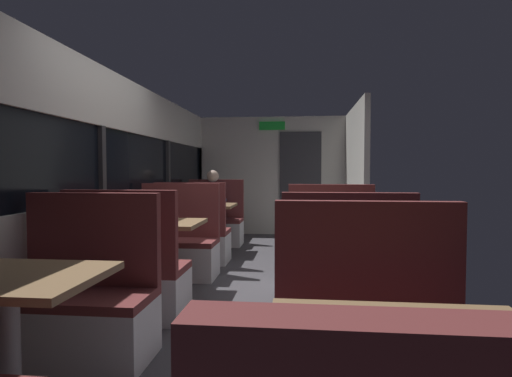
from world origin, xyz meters
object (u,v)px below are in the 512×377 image
at_px(seated_passenger, 213,213).
at_px(coffee_cup_primary, 435,336).
at_px(dining_table_mid_window, 156,231).
at_px(bench_far_window_facing_end, 193,239).
at_px(bench_mid_window_facing_entry, 177,249).
at_px(dining_table_front_aisle, 410,369).
at_px(bench_rear_aisle_facing_entry, 332,256).
at_px(dining_table_near_window, 8,294).
at_px(bench_far_window_facing_entry, 214,225).
at_px(bench_near_window_facing_entry, 82,309).
at_px(bench_rear_aisle_facing_end, 346,293).
at_px(dining_table_far_window, 205,211).
at_px(bench_front_aisle_facing_entry, 371,364).
at_px(dining_table_rear_aisle, 338,238).
at_px(bench_mid_window_facing_end, 129,280).

relative_size(seated_passenger, coffee_cup_primary, 14.00).
relative_size(dining_table_mid_window, bench_far_window_facing_end, 0.82).
height_order(bench_mid_window_facing_entry, bench_far_window_facing_end, same).
relative_size(dining_table_front_aisle, bench_rear_aisle_facing_entry, 0.82).
relative_size(dining_table_near_window, bench_far_window_facing_entry, 0.82).
bearing_deg(bench_near_window_facing_entry, dining_table_front_aisle, -35.98).
bearing_deg(seated_passenger, coffee_cup_primary, -72.03).
distance_m(dining_table_mid_window, bench_far_window_facing_entry, 2.88).
bearing_deg(bench_rear_aisle_facing_end, dining_table_far_window, 120.34).
distance_m(bench_near_window_facing_entry, dining_table_far_window, 3.63).
bearing_deg(dining_table_front_aisle, seated_passenger, 107.89).
bearing_deg(bench_far_window_facing_entry, bench_front_aisle_facing_entry, -70.00).
distance_m(bench_far_window_facing_entry, bench_rear_aisle_facing_end, 4.16).
bearing_deg(coffee_cup_primary, bench_far_window_facing_end, 112.98).
height_order(bench_near_window_facing_entry, dining_table_front_aisle, bench_near_window_facing_entry).
bearing_deg(coffee_cup_primary, dining_table_near_window, 159.10).
distance_m(dining_table_mid_window, bench_front_aisle_facing_entry, 2.75).
distance_m(bench_far_window_facing_entry, dining_table_rear_aisle, 3.56).
bearing_deg(bench_near_window_facing_entry, seated_passenger, 90.00).
xyz_separation_m(bench_front_aisle_facing_entry, bench_rear_aisle_facing_end, (0.00, 1.16, 0.00)).
bearing_deg(bench_front_aisle_facing_entry, coffee_cup_primary, -87.10).
xyz_separation_m(bench_far_window_facing_end, dining_table_front_aisle, (1.79, -4.22, 0.31)).
bearing_deg(dining_table_near_window, bench_far_window_facing_end, 90.00).
distance_m(dining_table_near_window, bench_far_window_facing_end, 3.63).
bearing_deg(seated_passenger, bench_rear_aisle_facing_end, -64.09).
bearing_deg(dining_table_rear_aisle, bench_rear_aisle_facing_end, -90.00).
relative_size(dining_table_rear_aisle, bench_rear_aisle_facing_end, 0.82).
xyz_separation_m(bench_rear_aisle_facing_end, seated_passenger, (-1.79, 3.69, 0.21)).
distance_m(bench_far_window_facing_end, bench_rear_aisle_facing_end, 2.96).
bearing_deg(coffee_cup_primary, seated_passenger, 107.97).
bearing_deg(coffee_cup_primary, dining_table_rear_aisle, 90.87).
bearing_deg(bench_far_window_facing_end, bench_front_aisle_facing_entry, -63.04).
distance_m(bench_mid_window_facing_entry, seated_passenger, 2.10).
bearing_deg(bench_rear_aisle_facing_entry, dining_table_far_window, 137.17).
relative_size(bench_far_window_facing_entry, coffee_cup_primary, 12.22).
xyz_separation_m(bench_near_window_facing_entry, bench_rear_aisle_facing_end, (1.79, 0.56, 0.00)).
bearing_deg(bench_rear_aisle_facing_entry, bench_mid_window_facing_end, -146.19).
distance_m(bench_mid_window_facing_end, seated_passenger, 3.49).
relative_size(dining_table_near_window, coffee_cup_primary, 10.00).
height_order(dining_table_near_window, bench_front_aisle_facing_entry, bench_front_aisle_facing_entry).
relative_size(dining_table_far_window, bench_rear_aisle_facing_end, 0.82).
distance_m(bench_far_window_facing_entry, coffee_cup_primary, 6.02).
bearing_deg(bench_mid_window_facing_entry, coffee_cup_primary, -62.77).
height_order(bench_mid_window_facing_end, dining_table_front_aisle, bench_mid_window_facing_end).
xyz_separation_m(bench_far_window_facing_entry, seated_passenger, (0.00, -0.07, 0.21)).
xyz_separation_m(dining_table_mid_window, bench_mid_window_facing_end, (0.00, -0.70, -0.31)).
distance_m(bench_front_aisle_facing_entry, seated_passenger, 5.17).
height_order(dining_table_far_window, dining_table_front_aisle, same).
bearing_deg(dining_table_far_window, bench_far_window_facing_entry, 90.00).
xyz_separation_m(dining_table_mid_window, dining_table_rear_aisle, (1.79, -0.20, 0.00)).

